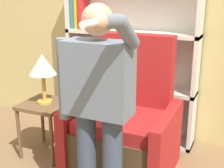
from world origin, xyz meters
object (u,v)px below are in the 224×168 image
at_px(bookcase, 121,60).
at_px(armchair, 125,128).
at_px(side_table, 46,112).
at_px(person_standing, 98,101).
at_px(table_lamp, 42,66).

relative_size(bookcase, armchair, 1.44).
relative_size(armchair, side_table, 2.22).
distance_m(bookcase, side_table, 1.02).
xyz_separation_m(bookcase, side_table, (-0.51, -0.77, -0.43)).
xyz_separation_m(bookcase, armchair, (0.32, -0.65, -0.52)).
relative_size(person_standing, side_table, 2.78).
height_order(armchair, table_lamp, armchair).
height_order(bookcase, person_standing, bookcase).
xyz_separation_m(armchair, side_table, (-0.83, -0.12, 0.08)).
bearing_deg(person_standing, bookcase, 105.68).
xyz_separation_m(person_standing, table_lamp, (-0.89, 0.58, 0.03)).
bearing_deg(table_lamp, side_table, -116.57).
bearing_deg(bookcase, table_lamp, -123.58).
height_order(person_standing, table_lamp, person_standing).
bearing_deg(table_lamp, bookcase, 56.42).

